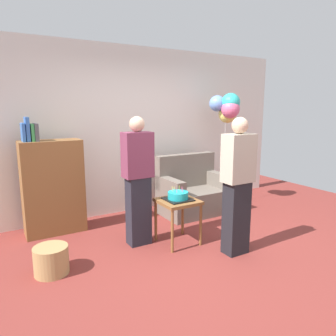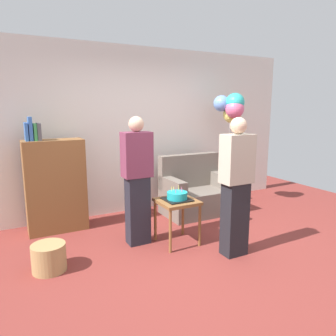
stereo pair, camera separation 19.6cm
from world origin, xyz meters
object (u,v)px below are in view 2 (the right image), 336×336
at_px(person_blowing_candles, 137,180).
at_px(person_holding_cake, 236,187).
at_px(balloon_bunch, 232,108).
at_px(side_table, 177,207).
at_px(handbag, 240,215).
at_px(couch, 195,193).
at_px(bookshelf, 55,185).
at_px(birthday_cake, 177,196).
at_px(wicker_basket, 49,257).

distance_m(person_blowing_candles, person_holding_cake, 1.22).
bearing_deg(balloon_bunch, person_holding_cake, -126.28).
relative_size(side_table, handbag, 2.07).
bearing_deg(person_holding_cake, side_table, -43.94).
distance_m(handbag, balloon_bunch, 1.79).
bearing_deg(couch, side_table, -133.30).
distance_m(bookshelf, person_blowing_candles, 1.28).
bearing_deg(handbag, person_blowing_candles, -179.51).
bearing_deg(side_table, handbag, 11.40).
relative_size(birthday_cake, person_blowing_candles, 0.20).
bearing_deg(balloon_bunch, bookshelf, 174.89).
relative_size(birthday_cake, balloon_bunch, 0.16).
relative_size(person_blowing_candles, handbag, 5.82).
distance_m(bookshelf, person_holding_cake, 2.49).
bearing_deg(person_blowing_candles, wicker_basket, -169.02).
height_order(person_blowing_candles, person_holding_cake, same).
relative_size(wicker_basket, balloon_bunch, 0.18).
height_order(couch, bookshelf, bookshelf).
xyz_separation_m(bookshelf, handbag, (2.56, -0.93, -0.57)).
bearing_deg(person_blowing_candles, couch, 27.30).
relative_size(couch, bookshelf, 0.68).
height_order(side_table, birthday_cake, birthday_cake).
height_order(person_holding_cake, wicker_basket, person_holding_cake).
relative_size(person_blowing_candles, person_holding_cake, 1.00).
xyz_separation_m(person_holding_cake, balloon_bunch, (1.11, 1.51, 0.90)).
distance_m(birthday_cake, wicker_basket, 1.64).
xyz_separation_m(birthday_cake, person_blowing_candles, (-0.44, 0.24, 0.20)).
distance_m(birthday_cake, person_blowing_candles, 0.54).
bearing_deg(person_holding_cake, birthday_cake, -43.94).
bearing_deg(handbag, person_holding_cake, -133.75).
relative_size(birthday_cake, person_holding_cake, 0.20).
bearing_deg(wicker_basket, handbag, 4.80).
bearing_deg(couch, bookshelf, 173.19).
distance_m(side_table, handbag, 1.34).
bearing_deg(birthday_cake, balloon_bunch, 30.62).
xyz_separation_m(couch, person_blowing_candles, (-1.31, -0.68, 0.49)).
xyz_separation_m(person_blowing_candles, person_holding_cake, (0.89, -0.83, 0.00)).
xyz_separation_m(person_blowing_candles, handbag, (1.70, 0.01, -0.73)).
height_order(couch, wicker_basket, couch).
xyz_separation_m(wicker_basket, handbag, (2.83, 0.24, -0.05)).
xyz_separation_m(side_table, person_blowing_candles, (-0.44, 0.24, 0.34)).
distance_m(wicker_basket, handbag, 2.84).
relative_size(person_blowing_candles, wicker_basket, 4.53).
bearing_deg(balloon_bunch, birthday_cake, -149.38).
distance_m(bookshelf, balloon_bunch, 3.06).
height_order(wicker_basket, balloon_bunch, balloon_bunch).
height_order(side_table, balloon_bunch, balloon_bunch).
relative_size(handbag, balloon_bunch, 0.14).
bearing_deg(couch, person_blowing_candles, -152.51).
relative_size(couch, person_holding_cake, 0.67).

